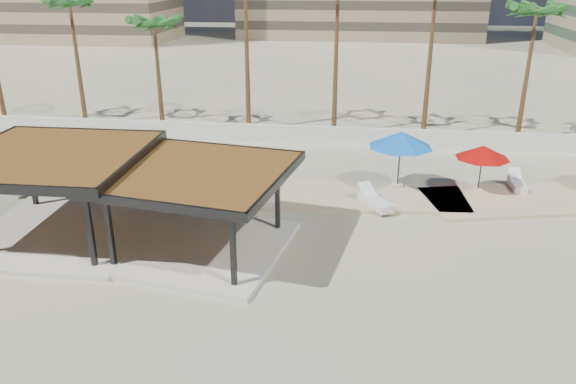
{
  "coord_description": "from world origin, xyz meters",
  "views": [
    {
      "loc": [
        4.58,
        -18.8,
        10.62
      ],
      "look_at": [
        1.68,
        4.03,
        1.4
      ],
      "focal_mm": 35.0,
      "sensor_mm": 36.0,
      "label": 1
    }
  ],
  "objects_px": {
    "umbrella_c": "(483,152)",
    "lounger_a": "(24,185)",
    "lounger_d": "(517,184)",
    "pavilion_west": "(55,187)",
    "lounger_b": "(266,190)",
    "pavilion_central": "(199,202)",
    "lounger_c": "(375,202)"
  },
  "relations": [
    {
      "from": "pavilion_west",
      "to": "umbrella_c",
      "type": "bearing_deg",
      "value": 20.18
    },
    {
      "from": "lounger_a",
      "to": "umbrella_c",
      "type": "bearing_deg",
      "value": -102.98
    },
    {
      "from": "umbrella_c",
      "to": "lounger_d",
      "type": "distance_m",
      "value": 2.92
    },
    {
      "from": "pavilion_west",
      "to": "lounger_b",
      "type": "distance_m",
      "value": 9.72
    },
    {
      "from": "pavilion_central",
      "to": "pavilion_west",
      "type": "height_order",
      "value": "pavilion_west"
    },
    {
      "from": "pavilion_central",
      "to": "lounger_c",
      "type": "xyz_separation_m",
      "value": [
        7.04,
        4.95,
        -1.67
      ]
    },
    {
      "from": "pavilion_central",
      "to": "pavilion_west",
      "type": "relative_size",
      "value": 1.06
    },
    {
      "from": "lounger_c",
      "to": "pavilion_west",
      "type": "bearing_deg",
      "value": 76.63
    },
    {
      "from": "lounger_b",
      "to": "lounger_d",
      "type": "bearing_deg",
      "value": -89.82
    },
    {
      "from": "pavilion_west",
      "to": "lounger_b",
      "type": "relative_size",
      "value": 3.15
    },
    {
      "from": "pavilion_central",
      "to": "umbrella_c",
      "type": "relative_size",
      "value": 2.25
    },
    {
      "from": "lounger_a",
      "to": "lounger_d",
      "type": "bearing_deg",
      "value": -101.61
    },
    {
      "from": "pavilion_central",
      "to": "lounger_d",
      "type": "distance_m",
      "value": 16.65
    },
    {
      "from": "lounger_a",
      "to": "pavilion_central",
      "type": "bearing_deg",
      "value": -134.47
    },
    {
      "from": "pavilion_central",
      "to": "lounger_a",
      "type": "relative_size",
      "value": 3.53
    },
    {
      "from": "lounger_a",
      "to": "lounger_c",
      "type": "distance_m",
      "value": 17.63
    },
    {
      "from": "umbrella_c",
      "to": "pavilion_west",
      "type": "bearing_deg",
      "value": -159.06
    },
    {
      "from": "lounger_a",
      "to": "lounger_d",
      "type": "distance_m",
      "value": 25.12
    },
    {
      "from": "lounger_a",
      "to": "lounger_b",
      "type": "relative_size",
      "value": 0.94
    },
    {
      "from": "lounger_c",
      "to": "lounger_a",
      "type": "bearing_deg",
      "value": 57.9
    },
    {
      "from": "pavilion_west",
      "to": "pavilion_central",
      "type": "bearing_deg",
      "value": -5.01
    },
    {
      "from": "pavilion_west",
      "to": "lounger_a",
      "type": "bearing_deg",
      "value": 133.45
    },
    {
      "from": "umbrella_c",
      "to": "lounger_b",
      "type": "xyz_separation_m",
      "value": [
        -10.49,
        -1.77,
        -1.84
      ]
    },
    {
      "from": "pavilion_west",
      "to": "lounger_d",
      "type": "bearing_deg",
      "value": 20.28
    },
    {
      "from": "lounger_b",
      "to": "lounger_a",
      "type": "bearing_deg",
      "value": 82.16
    },
    {
      "from": "umbrella_c",
      "to": "lounger_b",
      "type": "height_order",
      "value": "umbrella_c"
    },
    {
      "from": "pavilion_west",
      "to": "lounger_a",
      "type": "xyz_separation_m",
      "value": [
        -4.37,
        4.49,
        -1.85
      ]
    },
    {
      "from": "lounger_b",
      "to": "pavilion_central",
      "type": "bearing_deg",
      "value": 151.72
    },
    {
      "from": "pavilion_west",
      "to": "umbrella_c",
      "type": "xyz_separation_m",
      "value": [
        18.43,
        7.05,
        -0.0
      ]
    },
    {
      "from": "lounger_a",
      "to": "lounger_c",
      "type": "xyz_separation_m",
      "value": [
        17.63,
        -0.0,
        0.01
      ]
    },
    {
      "from": "umbrella_c",
      "to": "lounger_a",
      "type": "bearing_deg",
      "value": -173.6
    },
    {
      "from": "pavilion_central",
      "to": "pavilion_west",
      "type": "bearing_deg",
      "value": -174.23
    }
  ]
}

